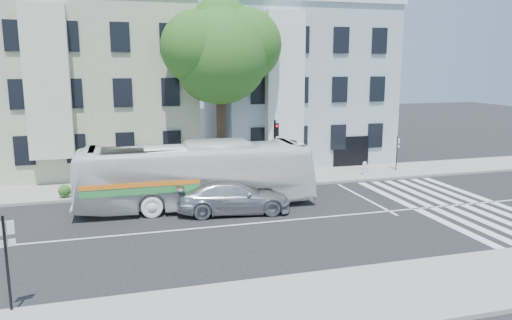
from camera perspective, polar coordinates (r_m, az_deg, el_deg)
name	(u,v)px	position (r m, az deg, el deg)	size (l,w,h in m)	color
ground	(262,223)	(22.72, 0.65, -7.18)	(120.00, 120.00, 0.00)	black
sidewalk_far	(224,182)	(30.17, -3.72, -2.50)	(80.00, 4.00, 0.15)	gray
sidewalk_near	(338,300)	(15.75, 9.34, -15.51)	(80.00, 4.00, 0.15)	gray
building_left	(100,88)	(35.74, -17.45, 7.90)	(12.00, 10.00, 11.00)	#A7A98D
building_right	(294,85)	(38.09, 4.32, 8.51)	(12.00, 10.00, 11.00)	#96A6B2
street_tree	(220,51)	(30.10, -4.10, 12.34)	(7.30, 5.90, 11.10)	#2D2116
bus	(196,175)	(24.93, -6.85, -1.72)	(11.77, 2.75, 3.28)	white
sedan	(234,197)	(24.04, -2.58, -4.21)	(5.45, 2.22, 1.58)	#B8BAC0
hedge	(147,186)	(28.05, -12.37, -2.87)	(8.50, 0.84, 0.70)	#1F6020
traffic_signal	(275,143)	(29.50, 2.22, 1.96)	(0.40, 0.52, 3.84)	black
fire_hydrant	(365,168)	(32.44, 12.30, -0.88)	(0.46, 0.27, 0.84)	silver
near_sign_pole	(6,251)	(15.81, -26.66, -9.30)	(0.49, 0.23, 2.79)	black
far_sign_pole	(397,149)	(34.07, 15.77, 1.27)	(0.40, 0.21, 2.27)	black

